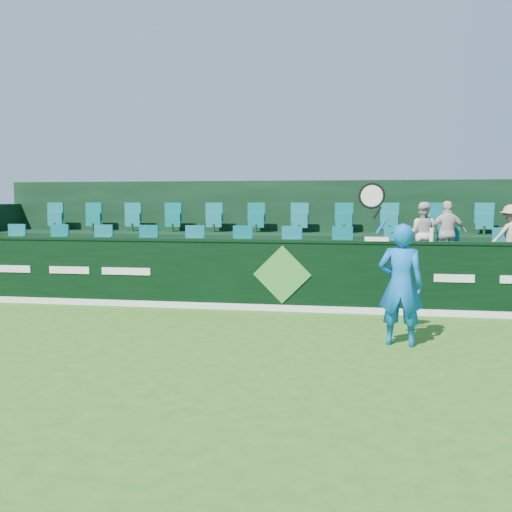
% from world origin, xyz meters
% --- Properties ---
extents(ground, '(60.00, 60.00, 0.00)m').
position_xyz_m(ground, '(0.00, 0.00, 0.00)').
color(ground, '#2C6919').
rests_on(ground, ground).
extents(sponsor_hoarding, '(16.00, 0.25, 1.35)m').
position_xyz_m(sponsor_hoarding, '(0.00, 4.00, 0.67)').
color(sponsor_hoarding, black).
rests_on(sponsor_hoarding, ground).
extents(stand_tier_front, '(16.00, 2.00, 0.80)m').
position_xyz_m(stand_tier_front, '(0.00, 5.10, 0.40)').
color(stand_tier_front, black).
rests_on(stand_tier_front, ground).
extents(stand_tier_back, '(16.00, 1.80, 1.30)m').
position_xyz_m(stand_tier_back, '(0.00, 7.00, 0.65)').
color(stand_tier_back, black).
rests_on(stand_tier_back, ground).
extents(stand_rear, '(16.00, 4.10, 2.60)m').
position_xyz_m(stand_rear, '(0.00, 7.44, 1.22)').
color(stand_rear, black).
rests_on(stand_rear, ground).
extents(seat_row_front, '(13.50, 0.50, 0.60)m').
position_xyz_m(seat_row_front, '(0.00, 5.50, 1.10)').
color(seat_row_front, '#146B70').
rests_on(seat_row_front, stand_tier_front).
extents(seat_row_back, '(13.50, 0.50, 0.60)m').
position_xyz_m(seat_row_back, '(0.00, 7.30, 1.60)').
color(seat_row_back, '#146B70').
rests_on(seat_row_back, stand_tier_back).
extents(tennis_player, '(1.05, 0.52, 2.41)m').
position_xyz_m(tennis_player, '(1.98, 1.66, 0.90)').
color(tennis_player, blue).
rests_on(tennis_player, ground).
extents(spectator_left, '(0.73, 0.64, 1.26)m').
position_xyz_m(spectator_left, '(2.67, 5.12, 1.43)').
color(spectator_left, silver).
rests_on(spectator_left, stand_tier_front).
extents(spectator_middle, '(0.78, 0.39, 1.28)m').
position_xyz_m(spectator_middle, '(3.15, 5.12, 1.44)').
color(spectator_middle, silver).
rests_on(spectator_middle, stand_tier_front).
extents(spectator_right, '(0.87, 0.63, 1.21)m').
position_xyz_m(spectator_right, '(4.35, 5.12, 1.40)').
color(spectator_right, tan).
rests_on(spectator_right, stand_tier_front).
extents(towel, '(0.43, 0.28, 0.06)m').
position_xyz_m(towel, '(1.73, 4.00, 1.38)').
color(towel, white).
rests_on(towel, sponsor_hoarding).
extents(drinks_bottle, '(0.08, 0.08, 0.24)m').
position_xyz_m(drinks_bottle, '(2.70, 4.00, 1.47)').
color(drinks_bottle, silver).
rests_on(drinks_bottle, sponsor_hoarding).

